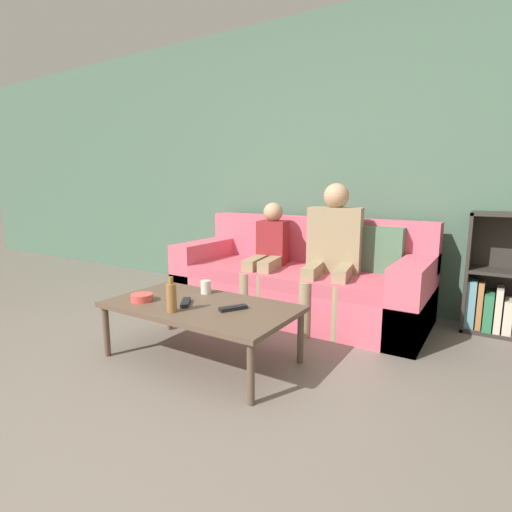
# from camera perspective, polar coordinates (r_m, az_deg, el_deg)

# --- Properties ---
(ground_plane) EXTENTS (22.00, 22.00, 0.00)m
(ground_plane) POSITION_cam_1_polar(r_m,az_deg,el_deg) (1.98, -19.67, -24.05)
(ground_plane) COLOR #70665B
(wall_back) EXTENTS (12.00, 0.06, 2.60)m
(wall_back) POSITION_cam_1_polar(r_m,az_deg,el_deg) (3.78, 11.69, 13.11)
(wall_back) COLOR #4C6B56
(wall_back) RESTS_ON ground_plane
(couch) EXTENTS (2.10, 0.87, 0.81)m
(couch) POSITION_cam_1_polar(r_m,az_deg,el_deg) (3.43, 6.26, -3.71)
(couch) COLOR #DB5B70
(couch) RESTS_ON ground_plane
(coffee_table) EXTENTS (1.18, 0.65, 0.36)m
(coffee_table) POSITION_cam_1_polar(r_m,az_deg,el_deg) (2.52, -7.88, -7.50)
(coffee_table) COLOR brown
(coffee_table) RESTS_ON ground_plane
(person_adult) EXTENTS (0.47, 0.66, 1.10)m
(person_adult) POSITION_cam_1_polar(r_m,az_deg,el_deg) (3.17, 10.93, 1.65)
(person_adult) COLOR #9E8966
(person_adult) RESTS_ON ground_plane
(person_child) EXTENTS (0.33, 0.63, 0.94)m
(person_child) POSITION_cam_1_polar(r_m,az_deg,el_deg) (3.39, 1.71, 0.62)
(person_child) COLOR #9E8966
(person_child) RESTS_ON ground_plane
(cup_near) EXTENTS (0.07, 0.07, 0.09)m
(cup_near) POSITION_cam_1_polar(r_m,az_deg,el_deg) (2.74, -7.18, -4.41)
(cup_near) COLOR silver
(cup_near) RESTS_ON coffee_table
(tv_remote_0) EXTENTS (0.13, 0.17, 0.02)m
(tv_remote_0) POSITION_cam_1_polar(r_m,az_deg,el_deg) (2.38, -3.28, -7.45)
(tv_remote_0) COLOR black
(tv_remote_0) RESTS_ON coffee_table
(tv_remote_1) EXTENTS (0.14, 0.17, 0.02)m
(tv_remote_1) POSITION_cam_1_polar(r_m,az_deg,el_deg) (2.53, -10.03, -6.55)
(tv_remote_1) COLOR black
(tv_remote_1) RESTS_ON coffee_table
(snack_bowl) EXTENTS (0.14, 0.14, 0.05)m
(snack_bowl) POSITION_cam_1_polar(r_m,az_deg,el_deg) (2.65, -15.98, -5.72)
(snack_bowl) COLOR #DB4C47
(snack_bowl) RESTS_ON coffee_table
(bottle) EXTENTS (0.06, 0.06, 0.21)m
(bottle) POSITION_cam_1_polar(r_m,az_deg,el_deg) (2.37, -11.99, -5.77)
(bottle) COLOR olive
(bottle) RESTS_ON coffee_table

